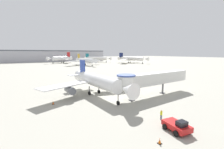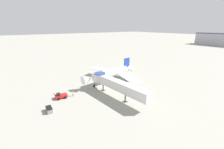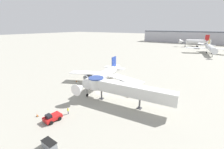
# 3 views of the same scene
# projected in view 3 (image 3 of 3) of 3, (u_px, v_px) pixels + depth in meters

# --- Properties ---
(ground_plane) EXTENTS (800.00, 800.00, 0.00)m
(ground_plane) POSITION_uv_depth(u_px,v_px,m) (100.00, 93.00, 45.78)
(ground_plane) COLOR #9E9B8E
(main_airplane) EXTENTS (27.69, 24.71, 8.64)m
(main_airplane) POSITION_uv_depth(u_px,v_px,m) (103.00, 76.00, 49.68)
(main_airplane) COLOR white
(main_airplane) RESTS_ON ground_plane
(jet_bridge) EXTENTS (23.15, 4.98, 6.05)m
(jet_bridge) POSITION_uv_depth(u_px,v_px,m) (123.00, 89.00, 37.80)
(jet_bridge) COLOR silver
(jet_bridge) RESTS_ON ground_plane
(pushback_tug_red) EXTENTS (2.79, 3.82, 1.78)m
(pushback_tug_red) POSITION_uv_depth(u_px,v_px,m) (52.00, 117.00, 31.98)
(pushback_tug_red) COLOR red
(pushback_tug_red) RESTS_ON ground_plane
(service_container_gray) EXTENTS (2.81, 1.54, 1.31)m
(service_container_gray) POSITION_uv_depth(u_px,v_px,m) (49.00, 145.00, 24.77)
(service_container_gray) COLOR gray
(service_container_gray) RESTS_ON ground_plane
(traffic_cone_apron_front) EXTENTS (0.47, 0.47, 0.77)m
(traffic_cone_apron_front) POSITION_uv_depth(u_px,v_px,m) (37.00, 115.00, 33.58)
(traffic_cone_apron_front) COLOR black
(traffic_cone_apron_front) RESTS_ON ground_plane
(traffic_cone_starboard_wing) EXTENTS (0.51, 0.51, 0.84)m
(traffic_cone_starboard_wing) POSITION_uv_depth(u_px,v_px,m) (133.00, 92.00, 45.32)
(traffic_cone_starboard_wing) COLOR black
(traffic_cone_starboard_wing) RESTS_ON ground_plane
(traffic_cone_port_wing) EXTENTS (0.49, 0.49, 0.80)m
(traffic_cone_port_wing) POSITION_uv_depth(u_px,v_px,m) (76.00, 81.00, 54.82)
(traffic_cone_port_wing) COLOR black
(traffic_cone_port_wing) RESTS_ON ground_plane
(ground_crew_marshaller) EXTENTS (0.31, 0.36, 1.64)m
(ground_crew_marshaller) POSITION_uv_depth(u_px,v_px,m) (68.00, 110.00, 34.36)
(ground_crew_marshaller) COLOR #1E2338
(ground_crew_marshaller) RESTS_ON ground_plane
(background_jet_gold_tail) EXTENTS (33.38, 34.24, 10.05)m
(background_jet_gold_tail) POSITION_uv_depth(u_px,v_px,m) (211.00, 48.00, 108.54)
(background_jet_gold_tail) COLOR silver
(background_jet_gold_tail) RESTS_ON ground_plane
(background_jet_red_tail) EXTENTS (27.92, 26.99, 11.73)m
(background_jet_red_tail) POSITION_uv_depth(u_px,v_px,m) (196.00, 42.00, 146.51)
(background_jet_red_tail) COLOR white
(background_jet_red_tail) RESTS_ON ground_plane
(terminal_building) EXTENTS (128.46, 18.43, 14.15)m
(terminal_building) POSITION_uv_depth(u_px,v_px,m) (199.00, 37.00, 176.34)
(terminal_building) COLOR #A8A8B2
(terminal_building) RESTS_ON ground_plane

